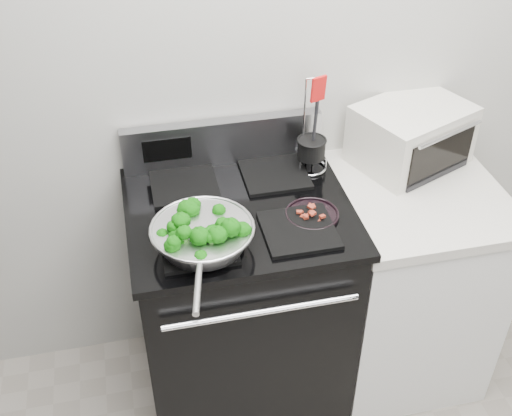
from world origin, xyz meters
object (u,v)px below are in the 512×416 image
object	(u,v)px
skillet	(203,235)
toaster_oven	(411,135)
utensil_holder	(311,153)
bacon_plate	(312,212)
gas_range	(241,300)

from	to	relation	value
skillet	toaster_oven	world-z (taller)	toaster_oven
skillet	toaster_oven	xyz separation A→B (m)	(0.87, 0.38, 0.04)
utensil_holder	skillet	bearing A→B (deg)	-161.04
bacon_plate	toaster_oven	world-z (taller)	toaster_oven
gas_range	utensil_holder	bearing A→B (deg)	30.08
gas_range	toaster_oven	distance (m)	0.93
skillet	gas_range	bearing A→B (deg)	61.65
gas_range	skillet	bearing A→B (deg)	-129.84
bacon_plate	gas_range	bearing A→B (deg)	156.72
gas_range	toaster_oven	bearing A→B (deg)	15.22
gas_range	toaster_oven	xyz separation A→B (m)	(0.72, 0.20, 0.55)
utensil_holder	toaster_oven	xyz separation A→B (m)	(0.40, 0.01, 0.02)
gas_range	toaster_oven	world-z (taller)	toaster_oven
bacon_plate	toaster_oven	xyz separation A→B (m)	(0.48, 0.30, 0.07)
gas_range	bacon_plate	world-z (taller)	gas_range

